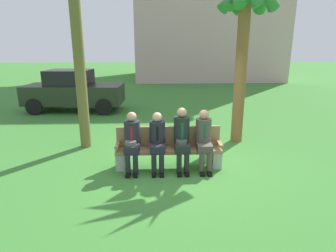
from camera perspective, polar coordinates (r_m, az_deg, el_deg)
ground_plane at (r=6.69m, az=3.36°, el=-7.44°), size 80.00×80.00×0.00m
park_bench at (r=6.37m, az=0.14°, el=-4.42°), size 2.32×0.44×0.90m
seated_man_leftmost at (r=6.16m, az=-7.22°, el=-2.54°), size 0.34×0.72×1.28m
seated_man_centerleft at (r=6.15m, az=-2.13°, el=-2.51°), size 0.34×0.72×1.26m
seated_man_centerright at (r=6.16m, az=2.79°, el=-2.04°), size 0.34×0.72×1.36m
seated_man_rightmost at (r=6.23m, az=7.18°, el=-2.14°), size 0.34×0.72×1.31m
palm_tree_short at (r=8.03m, az=15.15°, el=20.64°), size 1.56×1.76×4.70m
shrub_near_bench at (r=7.80m, az=3.61°, el=-1.84°), size 0.88×0.80×0.55m
parked_car_near at (r=12.40m, az=-18.37°, el=6.71°), size 3.99×1.91×1.68m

